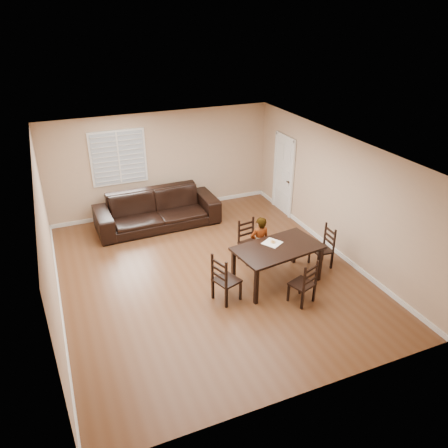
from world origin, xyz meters
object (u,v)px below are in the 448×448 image
(child, at_px, (260,243))
(chair_left, at_px, (222,282))
(sofa, at_px, (157,210))
(donut, at_px, (273,242))
(chair_far, at_px, (307,285))
(chair_near, at_px, (247,241))
(dining_table, at_px, (278,251))
(chair_right, at_px, (326,248))

(child, bearing_deg, chair_left, 36.00)
(chair_left, xyz_separation_m, sofa, (-0.29, 3.61, -0.00))
(donut, bearing_deg, chair_far, -81.88)
(donut, height_order, sofa, sofa)
(chair_near, height_order, chair_far, chair_near)
(dining_table, distance_m, chair_left, 1.33)
(chair_near, distance_m, sofa, 2.73)
(child, height_order, donut, child)
(chair_far, bearing_deg, donut, -101.65)
(chair_right, height_order, donut, chair_right)
(dining_table, height_order, child, child)
(dining_table, distance_m, chair_far, 0.94)
(chair_far, height_order, chair_left, chair_left)
(sofa, bearing_deg, dining_table, -66.45)
(dining_table, distance_m, chair_right, 1.33)
(chair_right, bearing_deg, sofa, -135.69)
(chair_near, xyz_separation_m, chair_far, (0.30, -1.95, -0.02))
(sofa, bearing_deg, chair_far, -69.38)
(chair_near, xyz_separation_m, child, (0.07, -0.45, 0.17))
(chair_left, bearing_deg, chair_near, -60.63)
(child, bearing_deg, dining_table, 99.57)
(chair_far, relative_size, chair_right, 0.98)
(child, xyz_separation_m, donut, (0.08, -0.42, 0.23))
(chair_left, bearing_deg, donut, -91.71)
(chair_far, xyz_separation_m, chair_left, (-1.43, 0.68, 0.04))
(chair_right, xyz_separation_m, sofa, (-2.86, 3.24, 0.02))
(chair_far, bearing_deg, chair_left, -45.02)
(dining_table, bearing_deg, chair_far, -88.56)
(donut, bearing_deg, chair_left, -162.63)
(chair_far, distance_m, chair_left, 1.58)
(chair_left, xyz_separation_m, chair_right, (2.57, 0.37, -0.03))
(chair_far, bearing_deg, chair_right, -157.26)
(chair_far, bearing_deg, child, -100.85)
(chair_near, distance_m, donut, 0.98)
(chair_right, relative_size, sofa, 0.30)
(dining_table, relative_size, chair_far, 2.02)
(child, distance_m, donut, 0.49)
(chair_left, height_order, chair_right, chair_left)
(chair_left, distance_m, donut, 1.39)
(chair_left, bearing_deg, chair_right, -100.98)
(dining_table, distance_m, sofa, 3.76)
(donut, bearing_deg, dining_table, -88.27)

